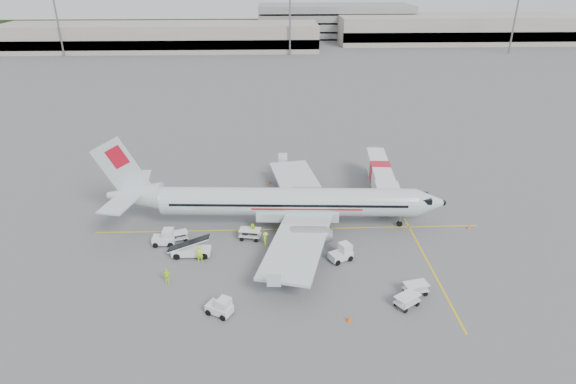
% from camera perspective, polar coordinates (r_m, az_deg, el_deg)
% --- Properties ---
extents(ground, '(360.00, 360.00, 0.00)m').
position_cam_1_polar(ground, '(55.51, 0.08, -4.43)').
color(ground, '#56595B').
extents(stripe_lead, '(44.00, 0.20, 0.01)m').
position_cam_1_polar(stripe_lead, '(55.51, 0.08, -4.43)').
color(stripe_lead, yellow).
rests_on(stripe_lead, ground).
extents(stripe_cross, '(0.20, 20.00, 0.01)m').
position_cam_1_polar(stripe_cross, '(51.22, 16.47, -8.40)').
color(stripe_cross, yellow).
rests_on(stripe_cross, ground).
extents(terminal_west, '(110.00, 22.00, 9.00)m').
position_cam_1_polar(terminal_west, '(183.63, -14.80, 17.35)').
color(terminal_west, gray).
rests_on(terminal_west, ground).
extents(terminal_east, '(90.00, 26.00, 10.00)m').
position_cam_1_polar(terminal_east, '(207.32, 19.10, 17.81)').
color(terminal_east, gray).
rests_on(terminal_east, ground).
extents(parking_garage, '(62.00, 24.00, 14.00)m').
position_cam_1_polar(parking_garage, '(210.88, 5.50, 19.65)').
color(parking_garage, slate).
rests_on(parking_garage, ground).
extents(treeline, '(300.00, 3.00, 6.00)m').
position_cam_1_polar(treeline, '(224.50, -1.75, 19.06)').
color(treeline, black).
rests_on(treeline, ground).
extents(mast_west, '(3.20, 1.20, 22.00)m').
position_cam_1_polar(mast_west, '(180.33, -25.64, 17.76)').
color(mast_west, slate).
rests_on(mast_west, ground).
extents(mast_center, '(3.20, 1.20, 22.00)m').
position_cam_1_polar(mast_center, '(167.11, 0.23, 19.66)').
color(mast_center, slate).
rests_on(mast_center, ground).
extents(mast_east, '(3.20, 1.20, 22.00)m').
position_cam_1_polar(mast_east, '(185.96, 25.30, 17.99)').
color(mast_east, slate).
rests_on(mast_east, ground).
extents(aircraft, '(39.80, 31.99, 10.54)m').
position_cam_1_polar(aircraft, '(53.92, 0.06, 0.92)').
color(aircraft, silver).
rests_on(aircraft, ground).
extents(jet_bridge, '(4.52, 16.75, 4.34)m').
position_cam_1_polar(jet_bridge, '(64.03, 10.76, 1.51)').
color(jet_bridge, silver).
rests_on(jet_bridge, ground).
extents(belt_loader, '(5.31, 2.07, 2.86)m').
position_cam_1_polar(belt_loader, '(51.07, -11.45, -6.00)').
color(belt_loader, silver).
rests_on(belt_loader, ground).
extents(tug_fore, '(2.68, 2.25, 1.80)m').
position_cam_1_polar(tug_fore, '(49.88, 6.26, -7.15)').
color(tug_fore, silver).
rests_on(tug_fore, ground).
extents(tug_mid, '(2.55, 2.18, 1.71)m').
position_cam_1_polar(tug_mid, '(43.16, -8.16, -13.20)').
color(tug_mid, silver).
rests_on(tug_mid, ground).
extents(tug_aft, '(2.37, 1.36, 1.83)m').
position_cam_1_polar(tug_aft, '(53.91, -14.54, -5.19)').
color(tug_aft, silver).
rests_on(tug_aft, ground).
extents(cart_loaded_a, '(2.54, 1.78, 1.22)m').
position_cam_1_polar(cart_loaded_a, '(53.50, -4.52, -5.00)').
color(cart_loaded_a, silver).
rests_on(cart_loaded_a, ground).
extents(cart_loaded_b, '(2.41, 1.88, 1.11)m').
position_cam_1_polar(cart_loaded_b, '(54.32, -12.91, -5.19)').
color(cart_loaded_b, silver).
rests_on(cart_loaded_b, ground).
extents(cart_empty_a, '(2.60, 2.35, 1.17)m').
position_cam_1_polar(cart_empty_a, '(44.99, 13.94, -12.40)').
color(cart_empty_a, silver).
rests_on(cart_empty_a, ground).
extents(cart_empty_b, '(2.41, 1.74, 1.14)m').
position_cam_1_polar(cart_empty_b, '(46.67, 14.89, -11.00)').
color(cart_empty_b, silver).
rests_on(cart_empty_b, ground).
extents(cone_nose, '(0.33, 0.33, 0.54)m').
position_cam_1_polar(cone_nose, '(59.28, 20.60, -3.85)').
color(cone_nose, '#F65612').
rests_on(cone_nose, ground).
extents(cone_port, '(0.38, 0.38, 0.62)m').
position_cam_1_polar(cone_port, '(66.79, -2.18, 1.24)').
color(cone_port, '#F65612').
rests_on(cone_port, ground).
extents(cone_stbd, '(0.41, 0.41, 0.67)m').
position_cam_1_polar(cone_stbd, '(42.63, 7.26, -14.61)').
color(cone_stbd, '#F65612').
rests_on(cone_stbd, ground).
extents(crew_a, '(0.76, 0.58, 1.87)m').
position_cam_1_polar(crew_a, '(50.11, -10.41, -7.24)').
color(crew_a, '#ACE120').
rests_on(crew_a, ground).
extents(crew_b, '(1.07, 1.14, 1.86)m').
position_cam_1_polar(crew_b, '(53.32, -4.20, -4.70)').
color(crew_b, '#ACE120').
rests_on(crew_b, ground).
extents(crew_c, '(0.66, 1.07, 1.60)m').
position_cam_1_polar(crew_c, '(52.15, -2.67, -5.57)').
color(crew_c, '#ACE120').
rests_on(crew_c, ground).
extents(crew_d, '(0.95, 0.40, 1.61)m').
position_cam_1_polar(crew_d, '(47.82, -14.17, -9.59)').
color(crew_d, '#ACE120').
rests_on(crew_d, ground).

